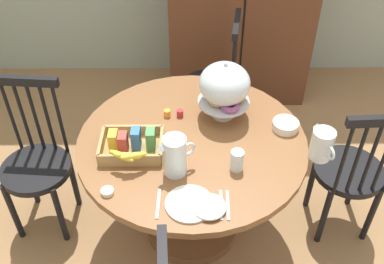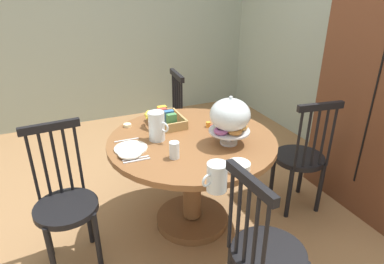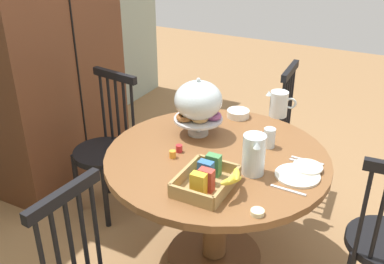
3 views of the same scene
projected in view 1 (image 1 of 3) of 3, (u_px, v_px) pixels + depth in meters
ground_plane at (185, 222)px, 2.83m from camera, size 10.00×10.00×0.00m
dining_table at (192, 168)px, 2.46m from camera, size 1.20×1.20×0.74m
windsor_chair_near_window at (213, 87)px, 3.18m from camera, size 0.40×0.40×0.97m
windsor_chair_by_cabinet at (37, 166)px, 2.58m from camera, size 0.40×0.40×0.97m
windsor_chair_far_side at (350, 174)px, 2.53m from camera, size 0.40×0.40×0.97m
pastry_stand_with_dome at (224, 86)px, 2.34m from camera, size 0.28×0.28×0.34m
orange_juice_pitcher at (175, 157)px, 2.08m from camera, size 0.18×0.12×0.21m
milk_pitcher at (322, 146)px, 2.17m from camera, size 0.11×0.19×0.16m
cereal_basket at (131, 145)px, 2.22m from camera, size 0.32×0.30×0.12m
china_plate_large at (190, 204)px, 1.98m from camera, size 0.22×0.22×0.01m
china_plate_small at (209, 207)px, 1.96m from camera, size 0.15×0.15×0.01m
cereal_bowl at (285, 125)px, 2.37m from camera, size 0.14×0.14×0.04m
drinking_glass at (237, 160)px, 2.12m from camera, size 0.06×0.06×0.11m
butter_dish at (107, 192)px, 2.03m from camera, size 0.06×0.06×0.02m
jam_jar_strawberry at (180, 113)px, 2.45m from camera, size 0.04×0.04×0.04m
jam_jar_apricot at (167, 113)px, 2.45m from camera, size 0.04×0.04×0.04m
table_knife at (221, 205)px, 1.98m from camera, size 0.02×0.17×0.01m
dinner_fork at (228, 205)px, 1.98m from camera, size 0.02×0.17×0.01m
soup_spoon at (158, 204)px, 1.99m from camera, size 0.02×0.17×0.01m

